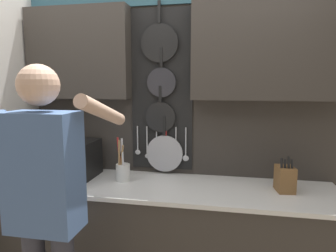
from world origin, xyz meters
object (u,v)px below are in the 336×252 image
object	(u,v)px
knife_block	(285,179)
utensil_crock	(123,170)
microwave	(62,159)
person	(46,195)

from	to	relation	value
knife_block	utensil_crock	distance (m)	1.17
microwave	knife_block	bearing A→B (deg)	0.03
utensil_crock	person	distance (m)	0.72
microwave	person	bearing A→B (deg)	-65.51
microwave	knife_block	size ratio (longest dim) A/B	2.06
knife_block	person	bearing A→B (deg)	-152.88
utensil_crock	person	bearing A→B (deg)	-105.14
knife_block	person	world-z (taller)	person
microwave	knife_block	world-z (taller)	microwave
person	microwave	bearing A→B (deg)	114.49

